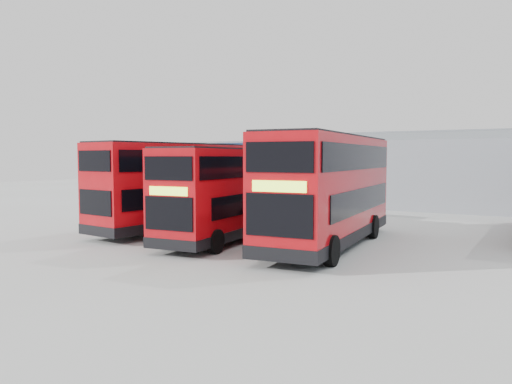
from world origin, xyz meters
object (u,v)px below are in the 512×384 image
maintenance_shed (500,173)px  double_decker_right (330,191)px  double_decker_centre (231,194)px  double_decker_left (182,187)px  panel_van (172,186)px  office_block (237,170)px

maintenance_shed → double_decker_right: bearing=-102.4°
maintenance_shed → double_decker_centre: 23.96m
double_decker_left → panel_van: bearing=-42.0°
maintenance_shed → office_block: bearing=-174.8°
office_block → maintenance_shed: bearing=5.2°
double_decker_centre → panel_van: bearing=132.7°
office_block → double_decker_centre: office_block is taller
double_decker_centre → double_decker_right: bearing=2.7°
office_block → double_decker_left: bearing=-64.9°
double_decker_right → panel_van: bearing=141.8°
panel_van → double_decker_centre: bearing=-53.3°
maintenance_shed → double_decker_centre: (-9.30, -22.07, -0.52)m
double_decker_left → double_decker_right: size_ratio=0.96×
office_block → panel_van: (-1.94, -6.99, -1.24)m
double_decker_left → maintenance_shed: bearing=-116.4°
maintenance_shed → panel_van: maintenance_shed is taller
double_decker_left → panel_van: double_decker_left is taller
office_block → double_decker_left: size_ratio=1.14×
double_decker_left → double_decker_centre: double_decker_left is taller
double_decker_centre → panel_van: size_ratio=1.74×
maintenance_shed → double_decker_right: size_ratio=2.70×
office_block → double_decker_left: 20.87m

